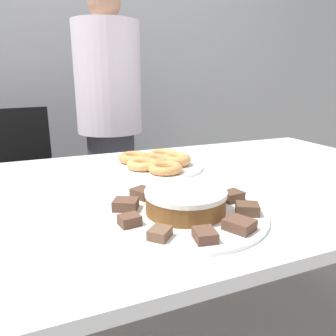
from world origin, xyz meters
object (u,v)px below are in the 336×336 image
(plate_cake, at_px, (185,213))
(plate_donuts, at_px, (157,167))
(office_chair_left, at_px, (24,197))
(frosted_cake, at_px, (186,201))
(person_standing, at_px, (110,125))

(plate_cake, xyz_separation_m, plate_donuts, (0.09, 0.43, 0.00))
(office_chair_left, bearing_deg, plate_cake, -82.01)
(plate_cake, bearing_deg, frosted_cake, 82.87)
(person_standing, height_order, frosted_cake, person_standing)
(plate_cake, xyz_separation_m, frosted_cake, (0.00, 0.00, 0.03))
(plate_cake, relative_size, frosted_cake, 2.01)
(plate_donuts, height_order, frosted_cake, frosted_cake)
(plate_cake, distance_m, plate_donuts, 0.43)
(person_standing, distance_m, plate_cake, 1.20)
(office_chair_left, xyz_separation_m, plate_cake, (0.40, -1.19, 0.32))
(office_chair_left, height_order, plate_cake, office_chair_left)
(office_chair_left, bearing_deg, person_standing, -9.94)
(person_standing, relative_size, frosted_cake, 7.71)
(plate_donuts, bearing_deg, office_chair_left, 122.41)
(person_standing, bearing_deg, plate_donuts, -90.58)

